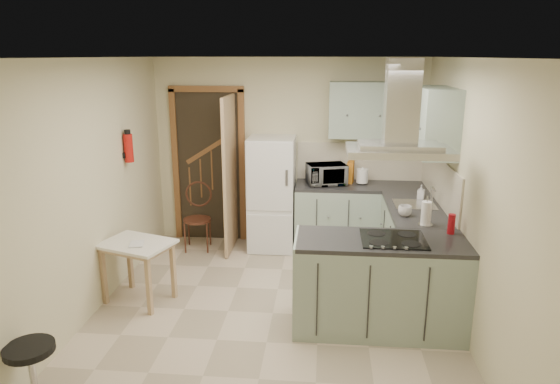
# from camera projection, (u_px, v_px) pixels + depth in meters

# --- Properties ---
(floor) EXTENTS (4.20, 4.20, 0.00)m
(floor) POSITION_uv_depth(u_px,v_px,m) (273.00, 313.00, 5.05)
(floor) COLOR beige
(floor) RESTS_ON ground
(ceiling) EXTENTS (4.20, 4.20, 0.00)m
(ceiling) POSITION_uv_depth(u_px,v_px,m) (272.00, 58.00, 4.38)
(ceiling) COLOR silver
(ceiling) RESTS_ON back_wall
(back_wall) EXTENTS (3.60, 0.00, 3.60)m
(back_wall) POSITION_uv_depth(u_px,v_px,m) (289.00, 153.00, 6.73)
(back_wall) COLOR beige
(back_wall) RESTS_ON floor
(left_wall) EXTENTS (0.00, 4.20, 4.20)m
(left_wall) POSITION_uv_depth(u_px,v_px,m) (89.00, 190.00, 4.87)
(left_wall) COLOR beige
(left_wall) RESTS_ON floor
(right_wall) EXTENTS (0.00, 4.20, 4.20)m
(right_wall) POSITION_uv_depth(u_px,v_px,m) (468.00, 199.00, 4.55)
(right_wall) COLOR beige
(right_wall) RESTS_ON floor
(doorway) EXTENTS (1.10, 0.12, 2.10)m
(doorway) POSITION_uv_depth(u_px,v_px,m) (209.00, 166.00, 6.85)
(doorway) COLOR brown
(doorway) RESTS_ON floor
(fridge) EXTENTS (0.60, 0.60, 1.50)m
(fridge) POSITION_uv_depth(u_px,v_px,m) (272.00, 194.00, 6.59)
(fridge) COLOR white
(fridge) RESTS_ON floor
(counter_back) EXTENTS (1.08, 0.60, 0.90)m
(counter_back) POSITION_uv_depth(u_px,v_px,m) (337.00, 217.00, 6.60)
(counter_back) COLOR #9EB2A0
(counter_back) RESTS_ON floor
(counter_right) EXTENTS (0.60, 1.95, 0.90)m
(counter_right) POSITION_uv_depth(u_px,v_px,m) (409.00, 237.00, 5.87)
(counter_right) COLOR #9EB2A0
(counter_right) RESTS_ON floor
(splashback) EXTENTS (1.68, 0.02, 0.50)m
(splashback) POSITION_uv_depth(u_px,v_px,m) (360.00, 161.00, 6.66)
(splashback) COLOR beige
(splashback) RESTS_ON counter_back
(wall_cabinet_back) EXTENTS (0.85, 0.35, 0.70)m
(wall_cabinet_back) POSITION_uv_depth(u_px,v_px,m) (363.00, 110.00, 6.32)
(wall_cabinet_back) COLOR #9EB2A0
(wall_cabinet_back) RESTS_ON back_wall
(wall_cabinet_right) EXTENTS (0.35, 0.90, 0.70)m
(wall_cabinet_right) POSITION_uv_depth(u_px,v_px,m) (435.00, 121.00, 5.23)
(wall_cabinet_right) COLOR #9EB2A0
(wall_cabinet_right) RESTS_ON right_wall
(peninsula) EXTENTS (1.55, 0.65, 0.90)m
(peninsula) POSITION_uv_depth(u_px,v_px,m) (379.00, 284.00, 4.66)
(peninsula) COLOR #9EB2A0
(peninsula) RESTS_ON floor
(hob) EXTENTS (0.58, 0.50, 0.01)m
(hob) POSITION_uv_depth(u_px,v_px,m) (393.00, 239.00, 4.53)
(hob) COLOR black
(hob) RESTS_ON peninsula
(extractor_hood) EXTENTS (0.90, 0.55, 0.10)m
(extractor_hood) POSITION_uv_depth(u_px,v_px,m) (399.00, 151.00, 4.32)
(extractor_hood) COLOR silver
(extractor_hood) RESTS_ON ceiling
(sink) EXTENTS (0.45, 0.40, 0.01)m
(sink) POSITION_uv_depth(u_px,v_px,m) (414.00, 204.00, 5.59)
(sink) COLOR silver
(sink) RESTS_ON counter_right
(fire_extinguisher) EXTENTS (0.10, 0.10, 0.32)m
(fire_extinguisher) POSITION_uv_depth(u_px,v_px,m) (129.00, 148.00, 5.67)
(fire_extinguisher) COLOR #B2140F
(fire_extinguisher) RESTS_ON left_wall
(drop_leaf_table) EXTENTS (0.83, 0.72, 0.66)m
(drop_leaf_table) POSITION_uv_depth(u_px,v_px,m) (139.00, 272.00, 5.23)
(drop_leaf_table) COLOR #D7C984
(drop_leaf_table) RESTS_ON floor
(bentwood_chair) EXTENTS (0.40, 0.40, 0.82)m
(bentwood_chair) POSITION_uv_depth(u_px,v_px,m) (197.00, 220.00, 6.62)
(bentwood_chair) COLOR #442516
(bentwood_chair) RESTS_ON floor
(stool) EXTENTS (0.45, 0.45, 0.48)m
(stool) POSITION_uv_depth(u_px,v_px,m) (33.00, 374.00, 3.69)
(stool) COLOR black
(stool) RESTS_ON floor
(microwave) EXTENTS (0.56, 0.45, 0.27)m
(microwave) POSITION_uv_depth(u_px,v_px,m) (326.00, 174.00, 6.44)
(microwave) COLOR black
(microwave) RESTS_ON counter_back
(kettle) EXTENTS (0.18, 0.18, 0.22)m
(kettle) POSITION_uv_depth(u_px,v_px,m) (362.00, 176.00, 6.46)
(kettle) COLOR white
(kettle) RESTS_ON counter_back
(cereal_box) EXTENTS (0.11, 0.20, 0.28)m
(cereal_box) POSITION_uv_depth(u_px,v_px,m) (350.00, 172.00, 6.54)
(cereal_box) COLOR orange
(cereal_box) RESTS_ON counter_back
(soap_bottle) EXTENTS (0.10, 0.10, 0.17)m
(soap_bottle) POSITION_uv_depth(u_px,v_px,m) (421.00, 192.00, 5.80)
(soap_bottle) COLOR #B8B5C2
(soap_bottle) RESTS_ON counter_right
(paper_towel) EXTENTS (0.12, 0.12, 0.25)m
(paper_towel) POSITION_uv_depth(u_px,v_px,m) (426.00, 213.00, 4.89)
(paper_towel) COLOR white
(paper_towel) RESTS_ON counter_right
(cup) EXTENTS (0.14, 0.14, 0.11)m
(cup) POSITION_uv_depth(u_px,v_px,m) (405.00, 211.00, 5.19)
(cup) COLOR silver
(cup) RESTS_ON counter_right
(red_bottle) EXTENTS (0.09, 0.09, 0.19)m
(red_bottle) POSITION_uv_depth(u_px,v_px,m) (451.00, 224.00, 4.66)
(red_bottle) COLOR #A30E17
(red_bottle) RESTS_ON peninsula
(book) EXTENTS (0.18, 0.22, 0.09)m
(book) POSITION_uv_depth(u_px,v_px,m) (129.00, 241.00, 5.05)
(book) COLOR #984932
(book) RESTS_ON drop_leaf_table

